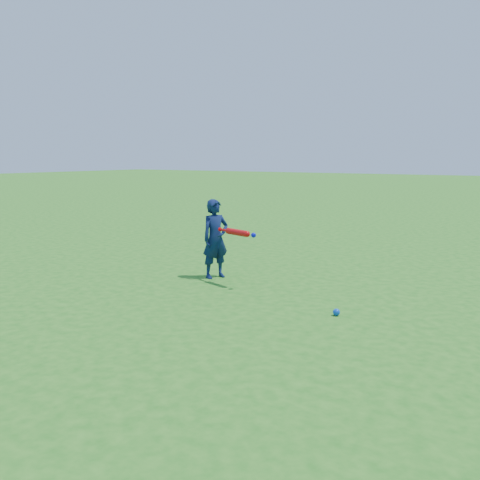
{
  "coord_description": "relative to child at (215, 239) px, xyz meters",
  "views": [
    {
      "loc": [
        3.77,
        -6.04,
        1.59
      ],
      "look_at": [
        0.25,
        -0.58,
        0.56
      ],
      "focal_mm": 40.0,
      "sensor_mm": 36.0,
      "label": 1
    }
  ],
  "objects": [
    {
      "name": "ground",
      "position": [
        0.23,
        0.43,
        -0.52
      ],
      "size": [
        80.0,
        80.0,
        0.0
      ],
      "primitive_type": "plane",
      "color": "#226D1A",
      "rests_on": "ground"
    },
    {
      "name": "ground_ball_blue",
      "position": [
        2.01,
        -0.73,
        -0.48
      ],
      "size": [
        0.07,
        0.07,
        0.07
      ],
      "primitive_type": "sphere",
      "color": "blue",
      "rests_on": "ground"
    },
    {
      "name": "child",
      "position": [
        0.0,
        0.0,
        0.0
      ],
      "size": [
        0.37,
        0.44,
        1.03
      ],
      "primitive_type": "imported",
      "rotation": [
        0.0,
        0.0,
        1.18
      ],
      "color": "#0F1B46",
      "rests_on": "ground"
    },
    {
      "name": "bat_swing",
      "position": [
        0.49,
        -0.2,
        0.14
      ],
      "size": [
        0.66,
        0.25,
        0.08
      ],
      "rotation": [
        0.0,
        0.0,
        -0.3
      ],
      "color": "red",
      "rests_on": "ground"
    }
  ]
}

